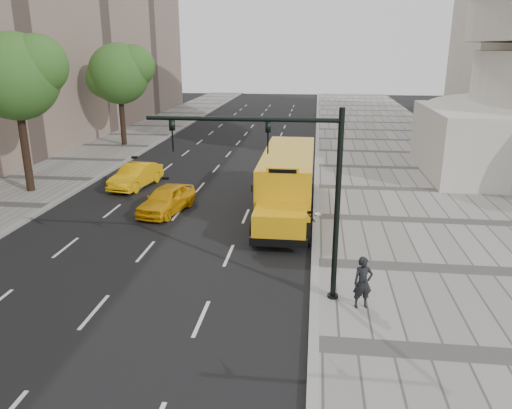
# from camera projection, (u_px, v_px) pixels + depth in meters

# --- Properties ---
(ground) EXTENTS (140.00, 140.00, 0.00)m
(ground) POSITION_uv_depth(u_px,v_px,m) (197.00, 214.00, 25.32)
(ground) COLOR black
(ground) RESTS_ON ground
(sidewalk_museum) EXTENTS (12.00, 140.00, 0.15)m
(sidewalk_museum) POSITION_uv_depth(u_px,v_px,m) (441.00, 222.00, 23.93)
(sidewalk_museum) COLOR gray
(sidewalk_museum) RESTS_ON ground
(curb_museum) EXTENTS (0.30, 140.00, 0.15)m
(curb_museum) POSITION_uv_depth(u_px,v_px,m) (316.00, 217.00, 24.62)
(curb_museum) COLOR gray
(curb_museum) RESTS_ON ground
(curb_far) EXTENTS (0.30, 140.00, 0.15)m
(curb_far) POSITION_uv_depth(u_px,v_px,m) (48.00, 207.00, 26.22)
(curb_far) COLOR gray
(curb_far) RESTS_ON ground
(tree_b) EXTENTS (5.32, 4.73, 8.95)m
(tree_b) POSITION_uv_depth(u_px,v_px,m) (17.00, 76.00, 27.05)
(tree_b) COLOR black
(tree_b) RESTS_ON ground
(tree_c) EXTENTS (5.56, 4.94, 8.51)m
(tree_c) POSITION_uv_depth(u_px,v_px,m) (120.00, 73.00, 41.13)
(tree_c) COLOR black
(tree_c) RESTS_ON ground
(school_bus) EXTENTS (2.96, 11.56, 3.19)m
(school_bus) POSITION_uv_depth(u_px,v_px,m) (288.00, 177.00, 25.59)
(school_bus) COLOR gold
(school_bus) RESTS_ON ground
(taxi_near) EXTENTS (2.47, 4.36, 1.40)m
(taxi_near) POSITION_uv_depth(u_px,v_px,m) (167.00, 199.00, 25.44)
(taxi_near) COLOR #EAA40A
(taxi_near) RESTS_ON ground
(taxi_far) EXTENTS (2.25, 4.50, 1.42)m
(taxi_far) POSITION_uv_depth(u_px,v_px,m) (136.00, 176.00, 30.07)
(taxi_far) COLOR #EAA40A
(taxi_far) RESTS_ON ground
(pedestrian) EXTENTS (0.70, 0.55, 1.71)m
(pedestrian) POSITION_uv_depth(u_px,v_px,m) (363.00, 283.00, 15.71)
(pedestrian) COLOR black
(pedestrian) RESTS_ON sidewalk_museum
(traffic_signal) EXTENTS (6.18, 0.36, 6.40)m
(traffic_signal) POSITION_uv_depth(u_px,v_px,m) (293.00, 181.00, 15.56)
(traffic_signal) COLOR black
(traffic_signal) RESTS_ON ground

